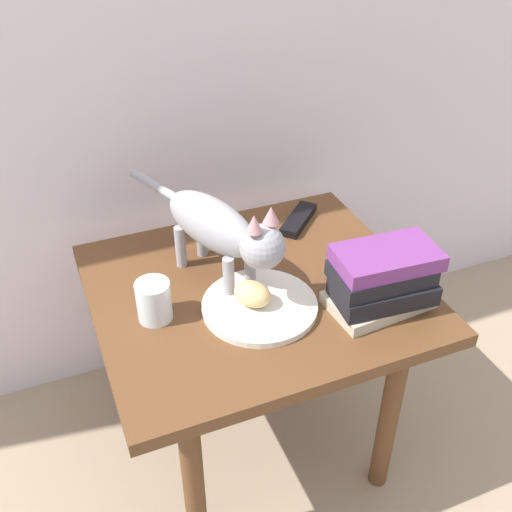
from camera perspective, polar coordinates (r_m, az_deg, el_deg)
ground_plane at (r=1.66m, az=0.00°, el=-16.71°), size 6.00×6.00×0.00m
side_table at (r=1.34m, az=0.00°, el=-5.29°), size 0.69×0.61×0.50m
plate at (r=1.24m, az=0.35°, el=-4.74°), size 0.24×0.24×0.01m
bread_roll at (r=1.22m, az=-0.34°, el=-3.59°), size 0.10×0.10×0.05m
cat at (r=1.24m, az=-3.34°, el=2.59°), size 0.21×0.45×0.23m
book_stack at (r=1.23m, az=11.86°, el=-2.25°), size 0.22×0.15×0.14m
candle_jar at (r=1.21m, az=-9.60°, el=-4.37°), size 0.07×0.07×0.08m
tv_remote at (r=1.51m, az=4.02°, el=3.47°), size 0.14×0.14×0.02m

